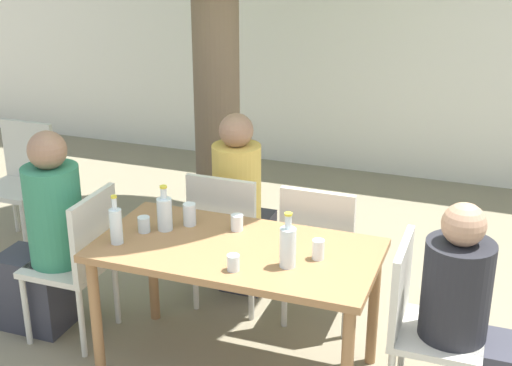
# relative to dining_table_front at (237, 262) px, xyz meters

# --- Properties ---
(cafe_building_wall) EXTENTS (10.00, 0.08, 2.80)m
(cafe_building_wall) POSITION_rel_dining_table_front_xyz_m (0.00, 3.46, 0.73)
(cafe_building_wall) COLOR white
(cafe_building_wall) RESTS_ON ground_plane
(dining_table_front) EXTENTS (1.49, 0.76, 0.76)m
(dining_table_front) POSITION_rel_dining_table_front_xyz_m (0.00, 0.00, 0.00)
(dining_table_front) COLOR #996B42
(dining_table_front) RESTS_ON ground_plane
(patio_chair_0) EXTENTS (0.44, 0.44, 0.93)m
(patio_chair_0) POSITION_rel_dining_table_front_xyz_m (-0.98, 0.00, -0.14)
(patio_chair_0) COLOR beige
(patio_chair_0) RESTS_ON ground_plane
(patio_chair_1) EXTENTS (0.44, 0.44, 0.93)m
(patio_chair_1) POSITION_rel_dining_table_front_xyz_m (0.98, 0.00, -0.14)
(patio_chair_1) COLOR beige
(patio_chair_1) RESTS_ON ground_plane
(patio_chair_2) EXTENTS (0.44, 0.44, 0.93)m
(patio_chair_2) POSITION_rel_dining_table_front_xyz_m (-0.30, 0.61, -0.14)
(patio_chair_2) COLOR beige
(patio_chair_2) RESTS_ON ground_plane
(patio_chair_3) EXTENTS (0.44, 0.44, 0.93)m
(patio_chair_3) POSITION_rel_dining_table_front_xyz_m (0.30, 0.61, -0.14)
(patio_chair_3) COLOR beige
(patio_chair_3) RESTS_ON ground_plane
(patio_chair_4) EXTENTS (0.44, 0.44, 0.93)m
(patio_chair_4) POSITION_rel_dining_table_front_xyz_m (-2.13, 0.99, -0.14)
(patio_chair_4) COLOR beige
(patio_chair_4) RESTS_ON ground_plane
(person_seated_0) EXTENTS (0.56, 0.32, 1.28)m
(person_seated_0) POSITION_rel_dining_table_front_xyz_m (-1.21, -0.00, -0.10)
(person_seated_0) COLOR #383842
(person_seated_0) RESTS_ON ground_plane
(person_seated_1) EXTENTS (0.56, 0.33, 1.17)m
(person_seated_1) POSITION_rel_dining_table_front_xyz_m (1.22, -0.00, -0.15)
(person_seated_1) COLOR #383842
(person_seated_1) RESTS_ON ground_plane
(person_seated_2) EXTENTS (0.31, 0.55, 1.26)m
(person_seated_2) POSITION_rel_dining_table_front_xyz_m (-0.30, 0.85, -0.11)
(person_seated_2) COLOR #383842
(person_seated_2) RESTS_ON ground_plane
(water_bottle_0) EXTENTS (0.08, 0.08, 0.29)m
(water_bottle_0) POSITION_rel_dining_table_front_xyz_m (0.32, -0.11, 0.20)
(water_bottle_0) COLOR silver
(water_bottle_0) RESTS_ON dining_table_front
(water_bottle_1) EXTENTS (0.08, 0.08, 0.26)m
(water_bottle_1) POSITION_rel_dining_table_front_xyz_m (-0.45, 0.07, 0.19)
(water_bottle_1) COLOR silver
(water_bottle_1) RESTS_ON dining_table_front
(water_bottle_2) EXTENTS (0.07, 0.07, 0.27)m
(water_bottle_2) POSITION_rel_dining_table_front_xyz_m (-0.61, -0.17, 0.20)
(water_bottle_2) COLOR silver
(water_bottle_2) RESTS_ON dining_table_front
(drinking_glass_0) EXTENTS (0.07, 0.07, 0.13)m
(drinking_glass_0) POSITION_rel_dining_table_front_xyz_m (-0.35, 0.17, 0.15)
(drinking_glass_0) COLOR white
(drinking_glass_0) RESTS_ON dining_table_front
(drinking_glass_1) EXTENTS (0.06, 0.06, 0.10)m
(drinking_glass_1) POSITION_rel_dining_table_front_xyz_m (0.44, 0.02, 0.14)
(drinking_glass_1) COLOR white
(drinking_glass_1) RESTS_ON dining_table_front
(drinking_glass_2) EXTENTS (0.06, 0.06, 0.08)m
(drinking_glass_2) POSITION_rel_dining_table_front_xyz_m (0.08, -0.24, 0.13)
(drinking_glass_2) COLOR silver
(drinking_glass_2) RESTS_ON dining_table_front
(drinking_glass_3) EXTENTS (0.07, 0.07, 0.09)m
(drinking_glass_3) POSITION_rel_dining_table_front_xyz_m (-0.07, 0.20, 0.14)
(drinking_glass_3) COLOR white
(drinking_glass_3) RESTS_ON dining_table_front
(drinking_glass_4) EXTENTS (0.07, 0.07, 0.09)m
(drinking_glass_4) POSITION_rel_dining_table_front_xyz_m (-0.54, 0.00, 0.13)
(drinking_glass_4) COLOR silver
(drinking_glass_4) RESTS_ON dining_table_front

